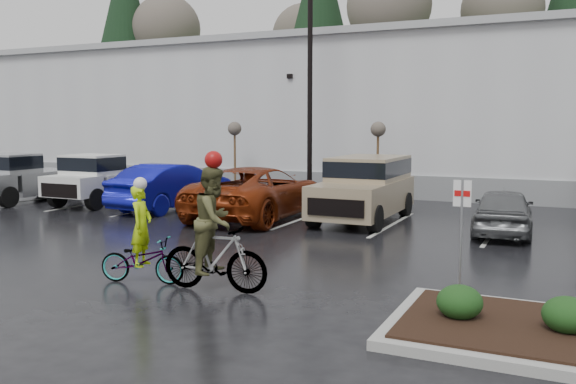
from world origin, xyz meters
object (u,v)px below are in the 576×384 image
at_px(fire_lane_sign, 461,225).
at_px(suv_tan, 363,189).
at_px(lamppost, 310,58).
at_px(sapling_mid, 378,134).
at_px(sapling_west, 235,133).
at_px(cyclist_olive, 215,242).
at_px(pickup_white, 109,178).
at_px(pickup_silver, 29,177).
at_px(cyclist_hivis, 142,250).
at_px(car_blue, 172,186).
at_px(car_grey, 503,211).
at_px(car_red, 258,192).

distance_m(fire_lane_sign, suv_tan, 9.17).
bearing_deg(lamppost, sapling_mid, 21.80).
height_order(sapling_west, cyclist_olive, sapling_west).
relative_size(sapling_west, pickup_white, 0.62).
bearing_deg(pickup_silver, lamppost, 23.46).
bearing_deg(cyclist_hivis, car_blue, 18.68).
height_order(sapling_west, car_grey, sapling_west).
relative_size(car_blue, cyclist_hivis, 2.44).
bearing_deg(car_red, pickup_silver, -2.05).
height_order(fire_lane_sign, car_grey, fire_lane_sign).
bearing_deg(cyclist_olive, pickup_white, 43.11).
height_order(pickup_white, car_grey, pickup_white).
bearing_deg(car_grey, car_red, -1.93).
height_order(sapling_mid, car_blue, sapling_mid).
distance_m(lamppost, sapling_west, 5.07).
bearing_deg(car_red, suv_tan, -167.62).
height_order(lamppost, fire_lane_sign, lamppost).
relative_size(fire_lane_sign, cyclist_hivis, 1.05).
distance_m(sapling_mid, pickup_silver, 14.17).
relative_size(sapling_west, pickup_silver, 0.62).
xyz_separation_m(pickup_silver, cyclist_hivis, (12.32, -8.37, -0.32)).
bearing_deg(sapling_west, car_red, -53.89).
relative_size(lamppost, pickup_white, 1.77).
xyz_separation_m(suv_tan, cyclist_olive, (0.04, -9.04, -0.09)).
bearing_deg(pickup_white, lamppost, 27.80).
relative_size(sapling_west, cyclist_hivis, 1.53).
distance_m(pickup_white, cyclist_olive, 13.88).
distance_m(car_red, car_grey, 7.70).
relative_size(car_red, cyclist_olive, 2.35).
xyz_separation_m(car_red, car_grey, (7.70, 0.26, -0.19)).
distance_m(lamppost, car_red, 6.66).
distance_m(sapling_west, cyclist_hivis, 15.23).
bearing_deg(car_blue, pickup_silver, 9.09).
xyz_separation_m(sapling_west, pickup_white, (-3.00, -4.69, -1.75)).
relative_size(pickup_silver, suv_tan, 1.02).
bearing_deg(sapling_west, lamppost, -14.04).
bearing_deg(pickup_white, fire_lane_sign, -28.72).
xyz_separation_m(car_grey, cyclist_hivis, (-5.88, -8.57, -0.01)).
bearing_deg(pickup_silver, cyclist_hivis, -34.19).
bearing_deg(pickup_silver, pickup_white, 13.68).
relative_size(suv_tan, car_grey, 1.30).
relative_size(sapling_mid, pickup_silver, 0.62).
relative_size(pickup_white, car_blue, 1.02).
bearing_deg(lamppost, suv_tan, -47.32).
distance_m(pickup_silver, suv_tan, 13.90).
xyz_separation_m(sapling_west, pickup_silver, (-6.43, -5.53, -1.75)).
height_order(car_red, car_grey, car_red).
bearing_deg(car_grey, fire_lane_sign, 86.33).
height_order(car_blue, suv_tan, suv_tan).
bearing_deg(sapling_mid, car_red, -113.46).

